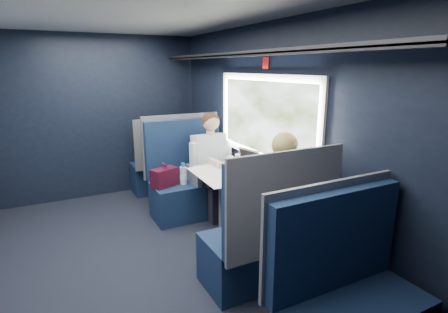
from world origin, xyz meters
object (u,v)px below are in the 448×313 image
seat_bay_far (266,241)px  woman (279,195)px  bottle_small (245,157)px  man (213,160)px  seat_row_back (348,305)px  table (235,181)px  laptop (245,164)px  cup (238,158)px  seat_bay_near (189,182)px  seat_row_front (167,165)px

seat_bay_far → woman: bearing=33.8°
woman → bottle_small: (0.23, 1.00, 0.10)m
man → woman: (0.00, -1.41, 0.01)m
seat_bay_far → seat_row_back: bearing=-90.0°
table → man: size_ratio=0.76×
laptop → bottle_small: laptop is taller
table → cup: (0.28, 0.44, 0.12)m
seat_bay_far → seat_row_back: (0.00, -0.92, -0.00)m
table → woman: woman is taller
seat_bay_near → seat_bay_far: (0.01, -1.75, -0.01)m
woman → seat_bay_near: bearing=99.4°
woman → cup: bearing=79.4°
seat_bay_far → bottle_small: 1.32m
seat_row_front → laptop: bearing=-78.0°
seat_bay_far → cup: 1.44m
woman → seat_row_front: bearing=95.7°
seat_row_front → bottle_small: (0.48, -1.51, 0.42)m
seat_row_back → cup: bearing=78.3°
man → cup: size_ratio=14.82×
seat_bay_near → bottle_small: (0.49, -0.58, 0.41)m
seat_bay_near → seat_bay_far: bearing=-89.6°
seat_bay_near → laptop: size_ratio=3.49×
man → seat_bay_near: bearing=146.7°
seat_row_front → woman: bearing=-84.3°
cup → table: bearing=-122.6°
seat_row_back → laptop: seat_row_back is taller
seat_bay_far → seat_bay_near: bearing=90.4°
man → seat_row_back: bearing=-95.7°
table → bottle_small: bottle_small is taller
table → seat_bay_far: seat_bay_far is taller
man → seat_bay_far: bearing=-99.0°
cup → man: bearing=129.6°
table → laptop: (0.18, 0.09, 0.14)m
seat_row_front → woman: size_ratio=0.88×
woman → bottle_small: size_ratio=6.60×
laptop → seat_bay_far: bearing=-110.5°
table → seat_bay_near: (-0.20, 0.87, -0.24)m
table → seat_row_front: 1.82m
seat_bay_far → laptop: (0.36, 0.97, 0.39)m
seat_row_front → woman: 2.54m
seat_row_back → seat_row_front: bearing=90.0°
cup → seat_bay_far: bearing=-109.4°
seat_row_front → man: bearing=-77.2°
seat_bay_near → bottle_small: bearing=-49.9°
woman → laptop: bearing=82.0°
seat_row_front → seat_bay_near: bearing=-90.8°
seat_row_back → bottle_small: seat_row_back is taller
table → seat_row_back: size_ratio=0.86×
seat_bay_near → cup: 0.74m
man → laptop: (0.11, -0.60, 0.09)m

